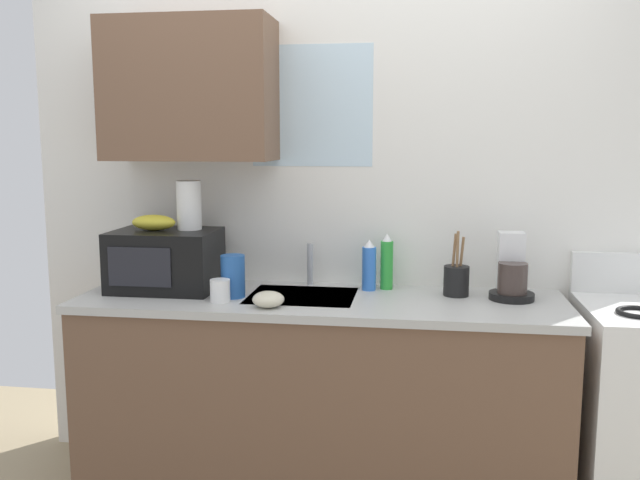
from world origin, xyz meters
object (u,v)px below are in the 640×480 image
coffee_maker (511,274)px  utensil_crock (456,280)px  microwave (165,260)px  cereal_canister (233,276)px  mug_white (220,291)px  paper_towel_roll (189,205)px  dish_soap_bottle_blue (369,266)px  small_bowl (268,299)px  banana_bunch (154,222)px  dish_soap_bottle_green (387,263)px

coffee_maker → utensil_crock: (-0.23, 0.01, -0.03)m
microwave → coffee_maker: (1.52, 0.06, -0.03)m
microwave → coffee_maker: size_ratio=1.64×
cereal_canister → mug_white: bearing=-108.9°
microwave → mug_white: size_ratio=4.84×
microwave → paper_towel_roll: size_ratio=2.09×
dish_soap_bottle_blue → small_bowl: 0.54m
cereal_canister → dish_soap_bottle_blue: bearing=21.3°
banana_bunch → paper_towel_roll: size_ratio=0.91×
cereal_canister → coffee_maker: bearing=7.6°
mug_white → utensil_crock: utensil_crock is taller
paper_towel_roll → dish_soap_bottle_blue: size_ratio=0.95×
paper_towel_roll → coffee_maker: size_ratio=0.79×
coffee_maker → mug_white: bearing=-168.4°
banana_bunch → coffee_maker: bearing=2.1°
paper_towel_roll → coffee_maker: paper_towel_roll is taller
dish_soap_bottle_blue → cereal_canister: 0.61m
paper_towel_roll → mug_white: paper_towel_roll is taller
banana_bunch → small_bowl: banana_bunch is taller
dish_soap_bottle_blue → utensil_crock: 0.39m
paper_towel_roll → cereal_canister: paper_towel_roll is taller
microwave → cereal_canister: microwave is taller
microwave → banana_bunch: banana_bunch is taller
coffee_maker → mug_white: (-1.21, -0.25, -0.06)m
dish_soap_bottle_green → utensil_crock: 0.32m
dish_soap_bottle_blue → paper_towel_roll: bearing=-174.9°
dish_soap_bottle_blue → coffee_maker: bearing=-5.9°
mug_white → cereal_canister: bearing=71.1°
cereal_canister → small_bowl: (0.19, -0.15, -0.06)m
utensil_crock → paper_towel_roll: bearing=-179.1°
dish_soap_bottle_blue → dish_soap_bottle_green: 0.09m
banana_bunch → microwave: bearing=-1.8°
coffee_maker → dish_soap_bottle_blue: bearing=174.1°
coffee_maker → dish_soap_bottle_blue: 0.62m
banana_bunch → dish_soap_bottle_green: 1.06m
banana_bunch → dish_soap_bottle_blue: bearing=7.3°
dish_soap_bottle_green → paper_towel_roll: bearing=-173.1°
coffee_maker → small_bowl: 1.04m
banana_bunch → coffee_maker: size_ratio=0.71×
utensil_crock → small_bowl: utensil_crock is taller
mug_white → utensil_crock: 1.02m
small_bowl → utensil_crock: bearing=22.7°
mug_white → dish_soap_bottle_blue: bearing=27.5°
dish_soap_bottle_green → small_bowl: (-0.46, -0.41, -0.09)m
mug_white → small_bowl: 0.23m
microwave → cereal_canister: 0.36m
paper_towel_roll → dish_soap_bottle_blue: 0.86m
microwave → dish_soap_bottle_green: microwave is taller
microwave → mug_white: (0.31, -0.19, -0.09)m
coffee_maker → dish_soap_bottle_blue: coffee_maker is taller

